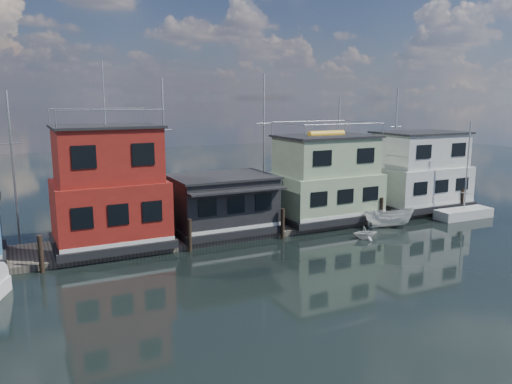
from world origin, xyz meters
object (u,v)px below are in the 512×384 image
houseboat_dark (222,203)px  houseboat_white (419,171)px  day_sailer (464,213)px  houseboat_green (325,179)px  dinghy_white (365,232)px  houseboat_red (109,189)px  motorboat (389,218)px

houseboat_dark → houseboat_white: houseboat_white is taller
houseboat_white → day_sailer: (1.22, -4.18, -3.08)m
houseboat_dark → houseboat_green: (9.00, 0.02, 1.13)m
houseboat_white → dinghy_white: houseboat_white is taller
day_sailer → dinghy_white: 11.54m
houseboat_red → houseboat_dark: 8.18m
houseboat_white → motorboat: (-6.47, -3.74, -2.78)m
houseboat_red → motorboat: bearing=-10.3°
houseboat_dark → day_sailer: bearing=-11.6°
houseboat_red → dinghy_white: (16.76, -5.55, -3.62)m
houseboat_red → day_sailer: bearing=-8.4°
houseboat_white → dinghy_white: 12.04m
houseboat_dark → dinghy_white: size_ratio=4.07×
houseboat_white → day_sailer: day_sailer is taller
houseboat_red → day_sailer: houseboat_red is taller
houseboat_green → motorboat: bearing=-46.7°
houseboat_dark → day_sailer: 20.73m
houseboat_green → houseboat_white: 10.00m
houseboat_red → dinghy_white: size_ratio=6.53×
houseboat_dark → houseboat_white: size_ratio=0.88×
houseboat_white → dinghy_white: size_ratio=4.62×
houseboat_green → day_sailer: bearing=-20.4°
motorboat → day_sailer: bearing=-72.0°
houseboat_white → motorboat: bearing=-150.0°
houseboat_red → houseboat_green: size_ratio=1.41×
houseboat_dark → houseboat_white: (19.00, 0.02, 1.12)m
dinghy_white → houseboat_green: bearing=13.0°
houseboat_dark → dinghy_white: houseboat_dark is taller
houseboat_green → dinghy_white: (-0.24, -5.55, -3.07)m
houseboat_red → houseboat_dark: bearing=-0.1°
houseboat_red → houseboat_dark: houseboat_red is taller
houseboat_red → houseboat_dark: (8.00, -0.02, -1.69)m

